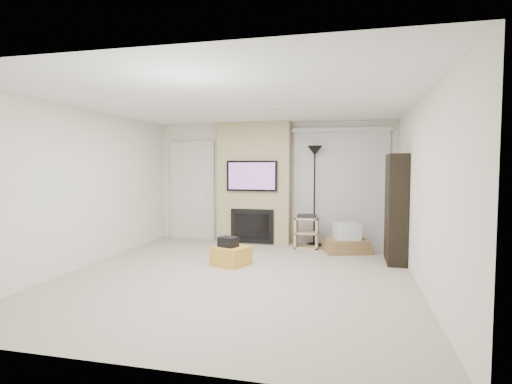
% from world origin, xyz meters
% --- Properties ---
extents(floor, '(5.00, 5.50, 0.00)m').
position_xyz_m(floor, '(0.00, 0.00, 0.00)').
color(floor, '#B5AB9A').
rests_on(floor, ground).
extents(ceiling, '(5.00, 5.50, 0.00)m').
position_xyz_m(ceiling, '(0.00, 0.00, 2.50)').
color(ceiling, white).
rests_on(ceiling, wall_back).
extents(wall_back, '(5.00, 0.00, 2.50)m').
position_xyz_m(wall_back, '(0.00, 2.75, 1.25)').
color(wall_back, white).
rests_on(wall_back, ground).
extents(wall_front, '(5.00, 0.00, 2.50)m').
position_xyz_m(wall_front, '(0.00, -2.75, 1.25)').
color(wall_front, white).
rests_on(wall_front, ground).
extents(wall_left, '(0.00, 5.50, 2.50)m').
position_xyz_m(wall_left, '(-2.50, 0.00, 1.25)').
color(wall_left, white).
rests_on(wall_left, ground).
extents(wall_right, '(0.00, 5.50, 2.50)m').
position_xyz_m(wall_right, '(2.50, 0.00, 1.25)').
color(wall_right, white).
rests_on(wall_right, ground).
extents(hvac_vent, '(0.35, 0.18, 0.01)m').
position_xyz_m(hvac_vent, '(0.40, 0.80, 2.50)').
color(hvac_vent, silver).
rests_on(hvac_vent, ceiling).
extents(ottoman, '(0.64, 0.64, 0.30)m').
position_xyz_m(ottoman, '(-0.27, 0.59, 0.15)').
color(ottoman, gold).
rests_on(ottoman, floor).
extents(black_bag, '(0.34, 0.30, 0.16)m').
position_xyz_m(black_bag, '(-0.31, 0.56, 0.38)').
color(black_bag, black).
rests_on(black_bag, ottoman).
extents(fireplace_wall, '(1.50, 0.47, 2.50)m').
position_xyz_m(fireplace_wall, '(-0.35, 2.54, 1.24)').
color(fireplace_wall, tan).
rests_on(fireplace_wall, floor).
extents(entry_door, '(1.02, 0.11, 2.14)m').
position_xyz_m(entry_door, '(-1.80, 2.71, 1.05)').
color(entry_door, silver).
rests_on(entry_door, floor).
extents(vertical_blinds, '(1.98, 0.10, 2.37)m').
position_xyz_m(vertical_blinds, '(1.40, 2.70, 1.27)').
color(vertical_blinds, silver).
rests_on(vertical_blinds, floor).
extents(floor_lamp, '(0.30, 0.30, 2.00)m').
position_xyz_m(floor_lamp, '(0.90, 2.50, 1.58)').
color(floor_lamp, black).
rests_on(floor_lamp, floor).
extents(av_stand, '(0.45, 0.38, 0.66)m').
position_xyz_m(av_stand, '(0.78, 2.22, 0.35)').
color(av_stand, '#DFB78C').
rests_on(av_stand, floor).
extents(box_stack, '(0.95, 0.82, 0.54)m').
position_xyz_m(box_stack, '(1.55, 2.00, 0.21)').
color(box_stack, olive).
rests_on(box_stack, floor).
extents(bookshelf, '(0.30, 0.80, 1.80)m').
position_xyz_m(bookshelf, '(2.34, 1.39, 0.90)').
color(bookshelf, black).
rests_on(bookshelf, floor).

